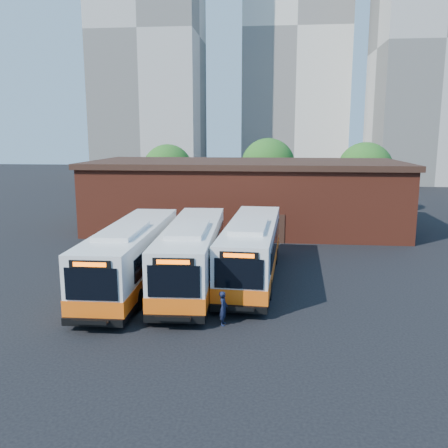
# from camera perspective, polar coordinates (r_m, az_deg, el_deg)

# --- Properties ---
(ground) EXTENTS (220.00, 220.00, 0.00)m
(ground) POSITION_cam_1_polar(r_m,az_deg,el_deg) (25.94, -0.07, -9.18)
(ground) COLOR black
(bus_west) EXTENTS (3.15, 13.99, 3.79)m
(bus_west) POSITION_cam_1_polar(r_m,az_deg,el_deg) (28.29, -11.00, -4.03)
(bus_west) COLOR silver
(bus_west) RESTS_ON ground
(bus_midwest) EXTENTS (3.42, 14.05, 3.80)m
(bus_midwest) POSITION_cam_1_polar(r_m,az_deg,el_deg) (28.23, -3.81, -3.88)
(bus_midwest) COLOR silver
(bus_midwest) RESTS_ON ground
(bus_mideast) EXTENTS (3.54, 13.92, 3.76)m
(bus_mideast) POSITION_cam_1_polar(r_m,az_deg,el_deg) (29.33, 3.35, -3.35)
(bus_mideast) COLOR silver
(bus_mideast) RESTS_ON ground
(transit_worker) EXTENTS (0.42, 0.62, 1.64)m
(transit_worker) POSITION_cam_1_polar(r_m,az_deg,el_deg) (22.56, -0.08, -10.10)
(transit_worker) COLOR black
(transit_worker) RESTS_ON ground
(depot_building) EXTENTS (28.60, 12.60, 6.40)m
(depot_building) POSITION_cam_1_polar(r_m,az_deg,el_deg) (44.67, 2.54, 3.59)
(depot_building) COLOR maroon
(depot_building) RESTS_ON ground
(tree_west) EXTENTS (6.00, 6.00, 7.65)m
(tree_west) POSITION_cam_1_polar(r_m,az_deg,el_deg) (57.77, -6.78, 6.54)
(tree_west) COLOR #382314
(tree_west) RESTS_ON ground
(tree_mid) EXTENTS (6.56, 6.56, 8.36)m
(tree_mid) POSITION_cam_1_polar(r_m,az_deg,el_deg) (58.38, 5.32, 7.04)
(tree_mid) COLOR #382314
(tree_mid) RESTS_ON ground
(tree_east) EXTENTS (6.24, 6.24, 7.96)m
(tree_east) POSITION_cam_1_polar(r_m,az_deg,el_deg) (56.39, 16.60, 6.26)
(tree_east) COLOR #382314
(tree_east) RESTS_ON ground
(tower_left) EXTENTS (20.00, 18.00, 56.20)m
(tower_left) POSITION_cam_1_polar(r_m,az_deg,el_deg) (101.11, -8.99, 21.50)
(tower_left) COLOR #BAB4AB
(tower_left) RESTS_ON ground
(tower_center) EXTENTS (22.00, 20.00, 61.20)m
(tower_center) POSITION_cam_1_polar(r_m,az_deg,el_deg) (112.41, 8.57, 21.71)
(tower_center) COLOR silver
(tower_center) RESTS_ON ground
(tower_right) EXTENTS (18.00, 18.00, 49.20)m
(tower_right) POSITION_cam_1_polar(r_m,az_deg,el_deg) (97.50, 23.43, 19.10)
(tower_right) COLOR #BAB4AB
(tower_right) RESTS_ON ground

